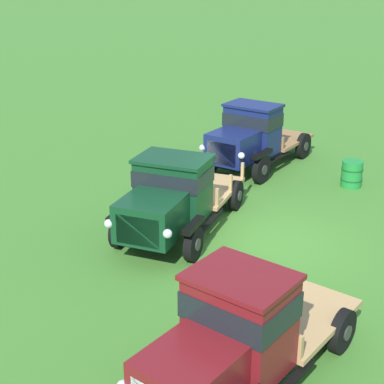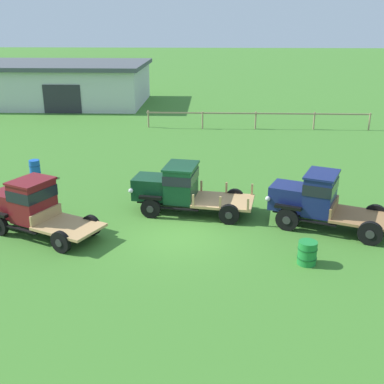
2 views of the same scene
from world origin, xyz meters
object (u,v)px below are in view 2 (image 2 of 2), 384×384
at_px(vintage_truck_midrow_center, 317,199).
at_px(oil_drum_beside_row, 307,253).
at_px(farm_shed, 49,83).
at_px(vintage_truck_second_in_line, 178,187).
at_px(oil_drum_near_fence, 35,169).
at_px(vintage_truck_foreground_near, 31,205).

bearing_deg(vintage_truck_midrow_center, oil_drum_beside_row, -105.47).
distance_m(farm_shed, vintage_truck_midrow_center, 33.99).
height_order(vintage_truck_second_in_line, oil_drum_beside_row, vintage_truck_second_in_line).
distance_m(oil_drum_beside_row, oil_drum_near_fence, 14.91).
bearing_deg(oil_drum_beside_row, vintage_truck_second_in_line, 135.81).
bearing_deg(vintage_truck_foreground_near, vintage_truck_second_in_line, 23.37).
bearing_deg(vintage_truck_foreground_near, vintage_truck_midrow_center, 5.65).
height_order(vintage_truck_second_in_line, oil_drum_near_fence, vintage_truck_second_in_line).
xyz_separation_m(farm_shed, vintage_truck_midrow_center, (19.46, -27.85, -0.79)).
relative_size(farm_shed, vintage_truck_midrow_center, 3.61).
distance_m(farm_shed, vintage_truck_second_in_line, 30.08).
distance_m(vintage_truck_foreground_near, oil_drum_near_fence, 6.91).
relative_size(farm_shed, oil_drum_beside_row, 22.61).
bearing_deg(vintage_truck_midrow_center, vintage_truck_second_in_line, 167.12).
distance_m(vintage_truck_midrow_center, oil_drum_beside_row, 3.39).
relative_size(farm_shed, vintage_truck_foreground_near, 3.71).
relative_size(farm_shed, vintage_truck_second_in_line, 3.48).
bearing_deg(vintage_truck_second_in_line, oil_drum_beside_row, -44.19).
height_order(vintage_truck_midrow_center, oil_drum_near_fence, vintage_truck_midrow_center).
height_order(vintage_truck_foreground_near, vintage_truck_midrow_center, vintage_truck_midrow_center).
bearing_deg(oil_drum_beside_row, vintage_truck_midrow_center, 74.53).
bearing_deg(vintage_truck_foreground_near, oil_drum_near_fence, 109.02).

